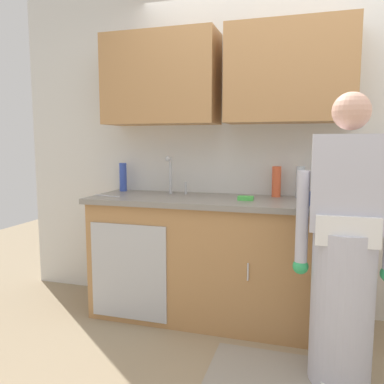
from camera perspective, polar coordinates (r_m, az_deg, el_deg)
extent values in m
plane|color=#998466|center=(2.54, 12.99, -25.22)|extent=(9.00, 9.00, 0.00)
cube|color=silver|center=(3.20, 14.93, 6.85)|extent=(4.80, 0.10, 2.70)
cube|color=#B27F4C|center=(3.23, -4.53, 15.97)|extent=(0.91, 0.34, 0.70)
cube|color=#B27F4C|center=(3.02, 14.02, 16.40)|extent=(0.91, 0.34, 0.70)
cube|color=#B27F4C|center=(3.06, 3.64, -10.04)|extent=(1.90, 0.60, 0.90)
cube|color=#B7BABF|center=(2.99, -9.25, -11.44)|extent=(0.60, 0.01, 0.72)
cylinder|color=silver|center=(2.71, 8.13, -11.43)|extent=(0.01, 0.01, 0.12)
cylinder|color=silver|center=(2.68, 17.40, -11.87)|extent=(0.01, 0.01, 0.12)
cube|color=gray|center=(2.95, 3.71, -1.30)|extent=(1.96, 0.66, 0.04)
cube|color=#B7BABF|center=(3.06, -3.36, -1.08)|extent=(0.50, 0.36, 0.03)
cylinder|color=#B7BABF|center=(3.20, -3.13, 2.42)|extent=(0.02, 0.02, 0.30)
sphere|color=#B7BABF|center=(3.13, -3.52, 4.88)|extent=(0.04, 0.04, 0.04)
cylinder|color=#B7BABF|center=(3.17, -0.91, 0.56)|extent=(0.02, 0.02, 0.10)
cube|color=white|center=(2.60, 20.54, -23.98)|extent=(0.20, 0.26, 0.06)
cylinder|color=silver|center=(2.43, 20.95, -15.41)|extent=(0.34, 0.34, 0.88)
cube|color=silver|center=(2.26, 21.74, 1.22)|extent=(0.38, 0.22, 0.52)
sphere|color=#D6A088|center=(2.26, 22.19, 10.84)|extent=(0.20, 0.20, 0.20)
cube|color=white|center=(2.18, 21.72, -5.38)|extent=(0.32, 0.04, 0.16)
cylinder|color=silver|center=(2.31, 15.74, -3.84)|extent=(0.07, 0.07, 0.55)
sphere|color=#33B266|center=(2.37, 15.51, -10.38)|extent=(0.09, 0.09, 0.09)
cube|color=gray|center=(2.58, 12.26, -24.48)|extent=(0.80, 0.50, 0.01)
cylinder|color=#E05933|center=(3.08, 12.18, 1.48)|extent=(0.07, 0.07, 0.24)
cylinder|color=silver|center=(3.06, 15.47, 1.38)|extent=(0.06, 0.06, 0.24)
cylinder|color=#334CB2|center=(3.43, -10.00, 2.16)|extent=(0.06, 0.06, 0.24)
cylinder|color=#334CB2|center=(3.10, 21.38, 1.24)|extent=(0.06, 0.06, 0.24)
cylinder|color=#33478C|center=(2.72, 16.31, -0.92)|extent=(0.08, 0.08, 0.09)
cube|color=silver|center=(3.14, -12.20, -0.51)|extent=(0.24, 0.08, 0.01)
cube|color=#4CBF4C|center=(2.87, 7.81, -0.90)|extent=(0.11, 0.07, 0.03)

